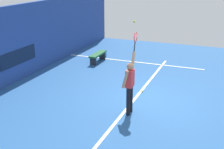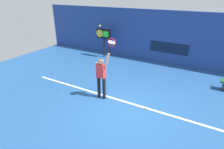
{
  "view_description": "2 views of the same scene",
  "coord_description": "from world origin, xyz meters",
  "px_view_note": "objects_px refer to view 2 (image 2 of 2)",
  "views": [
    {
      "loc": [
        -9.61,
        -2.43,
        4.36
      ],
      "look_at": [
        -1.12,
        0.96,
        1.19
      ],
      "focal_mm": 48.4,
      "sensor_mm": 36.0,
      "label": 1
    },
    {
      "loc": [
        2.51,
        -5.39,
        4.09
      ],
      "look_at": [
        -0.87,
        0.48,
        1.06
      ],
      "focal_mm": 30.55,
      "sensor_mm": 36.0,
      "label": 2
    }
  ],
  "objects_px": {
    "spare_ball": "(146,108)",
    "scoreboard_clock": "(104,35)",
    "tennis_player": "(101,75)",
    "tennis_racket": "(111,43)",
    "tennis_ball": "(100,26)"
  },
  "relations": [
    {
      "from": "spare_ball",
      "to": "scoreboard_clock",
      "type": "bearing_deg",
      "value": 136.33
    },
    {
      "from": "spare_ball",
      "to": "tennis_player",
      "type": "bearing_deg",
      "value": -176.45
    },
    {
      "from": "tennis_racket",
      "to": "tennis_ball",
      "type": "relative_size",
      "value": 9.22
    },
    {
      "from": "tennis_player",
      "to": "tennis_racket",
      "type": "xyz_separation_m",
      "value": [
        0.47,
        -0.0,
        1.35
      ]
    },
    {
      "from": "tennis_player",
      "to": "tennis_ball",
      "type": "xyz_separation_m",
      "value": [
        0.05,
        -0.08,
        1.93
      ]
    },
    {
      "from": "tennis_racket",
      "to": "spare_ball",
      "type": "distance_m",
      "value": 2.73
    },
    {
      "from": "scoreboard_clock",
      "to": "spare_ball",
      "type": "relative_size",
      "value": 27.15
    },
    {
      "from": "tennis_racket",
      "to": "scoreboard_clock",
      "type": "distance_m",
      "value": 5.6
    },
    {
      "from": "tennis_ball",
      "to": "scoreboard_clock",
      "type": "distance_m",
      "value": 5.56
    },
    {
      "from": "tennis_ball",
      "to": "tennis_player",
      "type": "bearing_deg",
      "value": 120.25
    },
    {
      "from": "tennis_racket",
      "to": "tennis_ball",
      "type": "height_order",
      "value": "tennis_ball"
    },
    {
      "from": "tennis_racket",
      "to": "spare_ball",
      "type": "height_order",
      "value": "tennis_racket"
    },
    {
      "from": "tennis_player",
      "to": "tennis_racket",
      "type": "distance_m",
      "value": 1.43
    },
    {
      "from": "tennis_player",
      "to": "spare_ball",
      "type": "bearing_deg",
      "value": 3.55
    },
    {
      "from": "tennis_ball",
      "to": "spare_ball",
      "type": "height_order",
      "value": "tennis_ball"
    }
  ]
}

